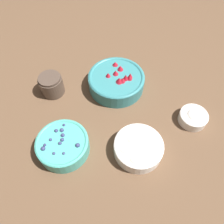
{
  "coord_description": "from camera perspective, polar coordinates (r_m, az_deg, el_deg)",
  "views": [
    {
      "loc": [
        0.19,
        0.46,
        0.72
      ],
      "look_at": [
        0.01,
        0.03,
        0.04
      ],
      "focal_mm": 35.0,
      "sensor_mm": 36.0,
      "label": 1
    }
  ],
  "objects": [
    {
      "name": "bowl_cream",
      "position": [
        0.89,
        20.46,
        -1.2
      ],
      "size": [
        0.11,
        0.11,
        0.05
      ],
      "color": "silver",
      "rests_on": "ground_plane"
    },
    {
      "name": "ground_plane",
      "position": [
        0.87,
        -0.22,
        0.21
      ],
      "size": [
        4.0,
        4.0,
        0.0
      ],
      "primitive_type": "plane",
      "color": "brown"
    },
    {
      "name": "bowl_bananas",
      "position": [
        0.77,
        6.89,
        -9.18
      ],
      "size": [
        0.17,
        0.17,
        0.05
      ],
      "color": "white",
      "rests_on": "ground_plane"
    },
    {
      "name": "bowl_blueberries",
      "position": [
        0.78,
        -12.72,
        -8.35
      ],
      "size": [
        0.18,
        0.18,
        0.07
      ],
      "color": "#47AD9E",
      "rests_on": "ground_plane"
    },
    {
      "name": "bowl_strawberries",
      "position": [
        0.92,
        1.18,
        8.26
      ],
      "size": [
        0.23,
        0.23,
        0.09
      ],
      "color": "teal",
      "rests_on": "ground_plane"
    },
    {
      "name": "jar_chocolate",
      "position": [
        0.94,
        -15.48,
        6.75
      ],
      "size": [
        0.1,
        0.1,
        0.09
      ],
      "color": "#4C3D33",
      "rests_on": "ground_plane"
    }
  ]
}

